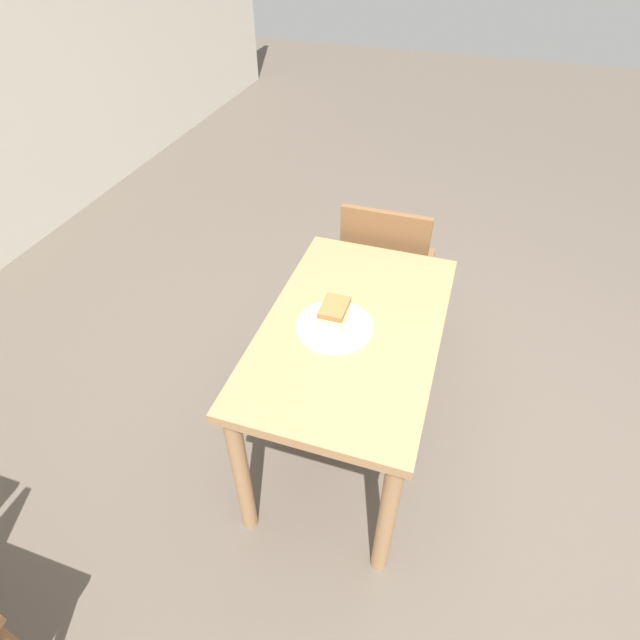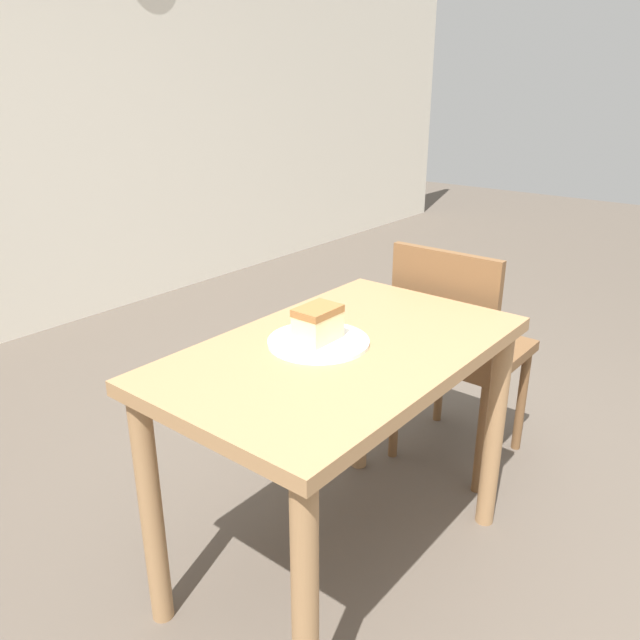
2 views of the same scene
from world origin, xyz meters
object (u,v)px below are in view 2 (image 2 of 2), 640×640
chair_near_window (456,345)px  cake_slice (318,323)px  plate (318,342)px  dining_table_near (342,386)px

chair_near_window → cake_slice: (-0.76, 0.05, 0.31)m
chair_near_window → plate: bearing=86.7°
plate → dining_table_near: bearing=-63.0°
dining_table_near → cake_slice: cake_slice is taller
dining_table_near → plate: 0.15m
chair_near_window → cake_slice: size_ratio=7.09×
dining_table_near → plate: bearing=117.0°
plate → cake_slice: size_ratio=2.23×
plate → cake_slice: 0.05m
dining_table_near → chair_near_window: chair_near_window is taller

